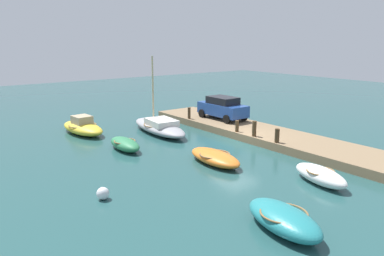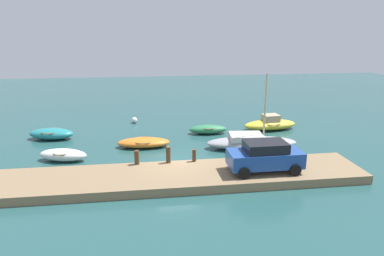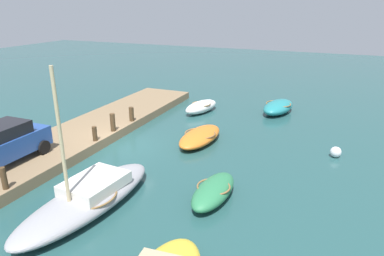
# 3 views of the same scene
# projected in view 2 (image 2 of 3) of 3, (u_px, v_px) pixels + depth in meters

# --- Properties ---
(ground_plane) EXTENTS (84.00, 84.00, 0.00)m
(ground_plane) POSITION_uv_depth(u_px,v_px,m) (177.00, 164.00, 21.56)
(ground_plane) COLOR #234C4C
(dock_platform) EXTENTS (20.42, 3.71, 0.49)m
(dock_platform) POSITION_uv_depth(u_px,v_px,m) (182.00, 177.00, 19.08)
(dock_platform) COLOR #846B4C
(dock_platform) RESTS_ON ground_plane
(dinghy_white) EXTENTS (3.29, 1.92, 0.76)m
(dinghy_white) POSITION_uv_depth(u_px,v_px,m) (63.00, 155.00, 22.01)
(dinghy_white) COLOR white
(dinghy_white) RESTS_ON ground_plane
(rowboat_green) EXTENTS (3.07, 1.34, 0.70)m
(rowboat_green) POSITION_uv_depth(u_px,v_px,m) (208.00, 129.00, 27.74)
(rowboat_green) COLOR #2D7A4C
(rowboat_green) RESTS_ON ground_plane
(sailboat_grey) EXTENTS (6.53, 2.61, 5.31)m
(sailboat_grey) POSITION_uv_depth(u_px,v_px,m) (251.00, 142.00, 24.29)
(sailboat_grey) COLOR #939399
(sailboat_grey) RESTS_ON ground_plane
(rowboat_orange) EXTENTS (3.80, 1.81, 0.66)m
(rowboat_orange) POSITION_uv_depth(u_px,v_px,m) (144.00, 142.00, 24.57)
(rowboat_orange) COLOR orange
(rowboat_orange) RESTS_ON ground_plane
(rowboat_teal) EXTENTS (3.62, 2.21, 0.83)m
(rowboat_teal) POSITION_uv_depth(u_px,v_px,m) (51.00, 134.00, 26.35)
(rowboat_teal) COLOR teal
(rowboat_teal) RESTS_ON ground_plane
(motorboat_yellow) EXTENTS (4.65, 2.23, 1.27)m
(motorboat_yellow) POSITION_uv_depth(u_px,v_px,m) (270.00, 124.00, 28.86)
(motorboat_yellow) COLOR gold
(motorboat_yellow) RESTS_ON ground_plane
(mooring_post_west) EXTENTS (0.28, 0.28, 0.83)m
(mooring_post_west) POSITION_uv_depth(u_px,v_px,m) (137.00, 157.00, 20.10)
(mooring_post_west) COLOR #47331E
(mooring_post_west) RESTS_ON dock_platform
(mooring_post_mid_west) EXTENTS (0.27, 0.27, 0.98)m
(mooring_post_mid_west) POSITION_uv_depth(u_px,v_px,m) (168.00, 155.00, 20.32)
(mooring_post_mid_west) COLOR #47331E
(mooring_post_mid_west) RESTS_ON dock_platform
(mooring_post_mid_east) EXTENTS (0.23, 0.23, 0.75)m
(mooring_post_mid_east) POSITION_uv_depth(u_px,v_px,m) (194.00, 155.00, 20.56)
(mooring_post_mid_east) COLOR #47331E
(mooring_post_mid_east) RESTS_ON dock_platform
(mooring_post_east) EXTENTS (0.22, 0.22, 0.87)m
(mooring_post_east) POSITION_uv_depth(u_px,v_px,m) (279.00, 150.00, 21.23)
(mooring_post_east) COLOR #47331E
(mooring_post_east) RESTS_ON dock_platform
(parked_car) EXTENTS (4.06, 1.98, 1.71)m
(parked_car) POSITION_uv_depth(u_px,v_px,m) (265.00, 156.00, 19.01)
(parked_car) COLOR #234793
(parked_car) RESTS_ON dock_platform
(marker_buoy) EXTENTS (0.52, 0.52, 0.52)m
(marker_buoy) POSITION_uv_depth(u_px,v_px,m) (134.00, 120.00, 30.88)
(marker_buoy) COLOR silver
(marker_buoy) RESTS_ON ground_plane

